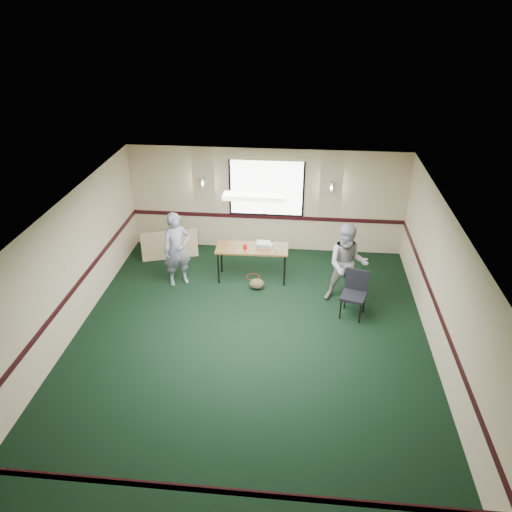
# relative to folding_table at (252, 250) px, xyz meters

# --- Properties ---
(ground) EXTENTS (8.00, 8.00, 0.00)m
(ground) POSITION_rel_folding_table_xyz_m (0.20, -2.38, -0.77)
(ground) COLOR black
(ground) RESTS_ON ground
(room_shell) EXTENTS (8.00, 8.02, 8.00)m
(room_shell) POSITION_rel_folding_table_xyz_m (0.20, -0.26, 0.81)
(room_shell) COLOR #C6B48F
(room_shell) RESTS_ON ground
(folding_table) EXTENTS (1.68, 0.71, 0.83)m
(folding_table) POSITION_rel_folding_table_xyz_m (0.00, 0.00, 0.00)
(folding_table) COLOR #563C18
(folding_table) RESTS_ON ground
(projector) EXTENTS (0.31, 0.26, 0.10)m
(projector) POSITION_rel_folding_table_xyz_m (0.25, 0.09, 0.11)
(projector) COLOR gray
(projector) RESTS_ON folding_table
(game_console) EXTENTS (0.25, 0.22, 0.05)m
(game_console) POSITION_rel_folding_table_xyz_m (0.35, 0.10, 0.09)
(game_console) COLOR silver
(game_console) RESTS_ON folding_table
(red_cup) EXTENTS (0.09, 0.09, 0.13)m
(red_cup) POSITION_rel_folding_table_xyz_m (-0.15, -0.10, 0.13)
(red_cup) COLOR #B20D0B
(red_cup) RESTS_ON folding_table
(water_bottle) EXTENTS (0.05, 0.05, 0.18)m
(water_bottle) POSITION_rel_folding_table_xyz_m (0.57, -0.04, 0.15)
(water_bottle) COLOR #90BBEB
(water_bottle) RESTS_ON folding_table
(duffel_bag) EXTENTS (0.38, 0.31, 0.25)m
(duffel_bag) POSITION_rel_folding_table_xyz_m (0.15, -0.44, -0.65)
(duffel_bag) COLOR #484029
(duffel_bag) RESTS_ON ground
(cable_coil) EXTENTS (0.42, 0.42, 0.02)m
(cable_coil) POSITION_rel_folding_table_xyz_m (0.02, 0.05, -0.76)
(cable_coil) COLOR red
(cable_coil) RESTS_ON ground
(folded_table) EXTENTS (1.41, 0.65, 0.72)m
(folded_table) POSITION_rel_folding_table_xyz_m (-2.20, 0.83, -0.41)
(folded_table) COLOR tan
(folded_table) RESTS_ON ground
(conference_chair) EXTENTS (0.61, 0.62, 1.00)m
(conference_chair) POSITION_rel_folding_table_xyz_m (2.28, -1.21, -0.19)
(conference_chair) COLOR black
(conference_chair) RESTS_ON ground
(person_left) EXTENTS (0.76, 0.68, 1.76)m
(person_left) POSITION_rel_folding_table_xyz_m (-1.68, -0.34, 0.11)
(person_left) COLOR #3A4581
(person_left) RESTS_ON ground
(person_right) EXTENTS (0.89, 0.70, 1.82)m
(person_right) POSITION_rel_folding_table_xyz_m (2.13, -0.72, 0.14)
(person_right) COLOR #7890BA
(person_right) RESTS_ON ground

